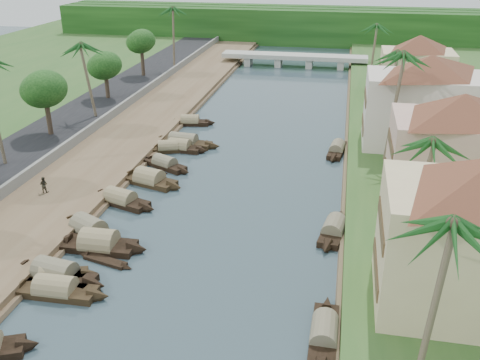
# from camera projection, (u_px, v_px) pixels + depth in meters

# --- Properties ---
(ground) EXTENTS (220.00, 220.00, 0.00)m
(ground) POSITION_uv_depth(u_px,v_px,m) (193.00, 270.00, 39.97)
(ground) COLOR #32444B
(ground) RESTS_ON ground
(left_bank) EXTENTS (10.00, 180.00, 0.80)m
(left_bank) POSITION_uv_depth(u_px,v_px,m) (105.00, 154.00, 60.54)
(left_bank) COLOR brown
(left_bank) RESTS_ON ground
(right_bank) EXTENTS (16.00, 180.00, 1.20)m
(right_bank) POSITION_uv_depth(u_px,v_px,m) (427.00, 177.00, 54.24)
(right_bank) COLOR #2C5221
(right_bank) RESTS_ON ground
(road) EXTENTS (8.00, 180.00, 1.40)m
(road) POSITION_uv_depth(u_px,v_px,m) (36.00, 147.00, 61.93)
(road) COLOR black
(road) RESTS_ON ground
(retaining_wall) EXTENTS (0.40, 180.00, 1.10)m
(retaining_wall) POSITION_uv_depth(u_px,v_px,m) (70.00, 144.00, 60.90)
(retaining_wall) COLOR slate
(retaining_wall) RESTS_ON left_bank
(treeline) EXTENTS (120.00, 14.00, 8.00)m
(treeline) POSITION_uv_depth(u_px,v_px,m) (307.00, 25.00, 127.80)
(treeline) COLOR black
(treeline) RESTS_ON ground
(bridge) EXTENTS (28.00, 4.00, 2.40)m
(bridge) POSITION_uv_depth(u_px,v_px,m) (294.00, 58.00, 103.68)
(bridge) COLOR #A5A59B
(bridge) RESTS_ON ground
(building_mid) EXTENTS (14.11, 14.11, 9.70)m
(building_mid) POSITION_uv_depth(u_px,v_px,m) (456.00, 147.00, 46.43)
(building_mid) COLOR #D0AB93
(building_mid) RESTS_ON right_bank
(building_far) EXTENTS (15.59, 15.59, 10.20)m
(building_far) POSITION_uv_depth(u_px,v_px,m) (426.00, 100.00, 59.03)
(building_far) COLOR beige
(building_far) RESTS_ON right_bank
(building_distant) EXTENTS (12.62, 12.62, 9.20)m
(building_distant) POSITION_uv_depth(u_px,v_px,m) (416.00, 67.00, 76.95)
(building_distant) COLOR beige
(building_distant) RESTS_ON right_bank
(sampan_2) EXTENTS (8.06, 1.95, 2.13)m
(sampan_2) POSITION_uv_depth(u_px,v_px,m) (56.00, 290.00, 37.03)
(sampan_2) COLOR black
(sampan_2) RESTS_ON ground
(sampan_3) EXTENTS (8.79, 3.11, 2.31)m
(sampan_3) POSITION_uv_depth(u_px,v_px,m) (56.00, 274.00, 38.79)
(sampan_3) COLOR black
(sampan_3) RESTS_ON ground
(sampan_4) EXTENTS (6.27, 3.22, 1.82)m
(sampan_4) POSITION_uv_depth(u_px,v_px,m) (56.00, 275.00, 38.68)
(sampan_4) COLOR black
(sampan_4) RESTS_ON ground
(sampan_5) EXTENTS (8.23, 2.41, 2.57)m
(sampan_5) POSITION_uv_depth(u_px,v_px,m) (99.00, 244.00, 42.56)
(sampan_5) COLOR black
(sampan_5) RESTS_ON ground
(sampan_6) EXTENTS (7.96, 5.25, 2.37)m
(sampan_6) POSITION_uv_depth(u_px,v_px,m) (89.00, 230.00, 44.73)
(sampan_6) COLOR black
(sampan_6) RESTS_ON ground
(sampan_7) EXTENTS (8.22, 4.06, 2.16)m
(sampan_7) POSITION_uv_depth(u_px,v_px,m) (121.00, 200.00, 49.90)
(sampan_7) COLOR black
(sampan_7) RESTS_ON ground
(sampan_8) EXTENTS (8.13, 4.11, 2.43)m
(sampan_8) POSITION_uv_depth(u_px,v_px,m) (150.00, 180.00, 54.02)
(sampan_8) COLOR black
(sampan_8) RESTS_ON ground
(sampan_9) EXTENTS (7.21, 4.58, 1.91)m
(sampan_9) POSITION_uv_depth(u_px,v_px,m) (165.00, 164.00, 57.87)
(sampan_9) COLOR black
(sampan_9) RESTS_ON ground
(sampan_10) EXTENTS (6.88, 3.47, 1.91)m
(sampan_10) POSITION_uv_depth(u_px,v_px,m) (168.00, 148.00, 62.28)
(sampan_10) COLOR black
(sampan_10) RESTS_ON ground
(sampan_11) EXTENTS (7.23, 2.11, 2.08)m
(sampan_11) POSITION_uv_depth(u_px,v_px,m) (179.00, 147.00, 62.55)
(sampan_11) COLOR black
(sampan_11) RESTS_ON ground
(sampan_12) EXTENTS (9.70, 2.70, 2.26)m
(sampan_12) POSITION_uv_depth(u_px,v_px,m) (183.00, 142.00, 64.18)
(sampan_12) COLOR black
(sampan_12) RESTS_ON ground
(sampan_13) EXTENTS (7.13, 2.51, 1.95)m
(sampan_13) POSITION_uv_depth(u_px,v_px,m) (190.00, 122.00, 71.33)
(sampan_13) COLOR black
(sampan_13) RESTS_ON ground
(sampan_14) EXTENTS (1.75, 8.00, 1.97)m
(sampan_14) POSITION_uv_depth(u_px,v_px,m) (324.00, 334.00, 32.90)
(sampan_14) COLOR black
(sampan_14) RESTS_ON ground
(sampan_15) EXTENTS (2.75, 7.78, 2.07)m
(sampan_15) POSITION_uv_depth(u_px,v_px,m) (334.00, 230.00, 44.76)
(sampan_15) COLOR black
(sampan_15) RESTS_ON ground
(sampan_16) EXTENTS (2.33, 7.73, 1.90)m
(sampan_16) POSITION_uv_depth(u_px,v_px,m) (337.00, 149.00, 61.91)
(sampan_16) COLOR black
(sampan_16) RESTS_ON ground
(canoe_1) EXTENTS (5.10, 2.06, 0.82)m
(canoe_1) POSITION_uv_depth(u_px,v_px,m) (105.00, 261.00, 40.92)
(canoe_1) COLOR black
(canoe_1) RESTS_ON ground
(canoe_2) EXTENTS (5.63, 1.44, 0.81)m
(canoe_2) POSITION_uv_depth(u_px,v_px,m) (144.00, 170.00, 57.05)
(canoe_2) COLOR black
(canoe_2) RESTS_ON ground
(palm_0) EXTENTS (3.20, 3.20, 11.36)m
(palm_0) POSITION_uv_depth(u_px,v_px,m) (445.00, 226.00, 24.13)
(palm_0) COLOR #6F604A
(palm_0) RESTS_ON ground
(palm_1) EXTENTS (3.20, 3.20, 9.75)m
(palm_1) POSITION_uv_depth(u_px,v_px,m) (424.00, 142.00, 38.55)
(palm_1) COLOR #6F604A
(palm_1) RESTS_ON ground
(palm_2) EXTENTS (3.20, 3.20, 12.75)m
(palm_2) POSITION_uv_depth(u_px,v_px,m) (398.00, 56.00, 52.59)
(palm_2) COLOR #6F604A
(palm_2) RESTS_ON ground
(palm_3) EXTENTS (3.20, 3.20, 10.30)m
(palm_3) POSITION_uv_depth(u_px,v_px,m) (396.00, 54.00, 66.08)
(palm_3) COLOR #6F604A
(palm_3) RESTS_ON ground
(palm_6) EXTENTS (3.20, 3.20, 10.86)m
(palm_6) POSITION_uv_depth(u_px,v_px,m) (86.00, 46.00, 66.63)
(palm_6) COLOR #6F604A
(palm_6) RESTS_ON ground
(palm_7) EXTENTS (3.20, 3.20, 10.91)m
(palm_7) POSITION_uv_depth(u_px,v_px,m) (375.00, 26.00, 83.04)
(palm_7) COLOR #6F604A
(palm_7) RESTS_ON ground
(palm_8) EXTENTS (3.20, 3.20, 12.02)m
(palm_8) POSITION_uv_depth(u_px,v_px,m) (172.00, 9.00, 92.77)
(palm_8) COLOR #6F604A
(palm_8) RESTS_ON ground
(tree_3) EXTENTS (4.99, 4.99, 7.51)m
(tree_3) POSITION_uv_depth(u_px,v_px,m) (44.00, 90.00, 61.73)
(tree_3) COLOR #4E3C2C
(tree_3) RESTS_ON ground
(tree_4) EXTENTS (4.54, 4.54, 6.58)m
(tree_4) POSITION_uv_depth(u_px,v_px,m) (105.00, 66.00, 76.75)
(tree_4) COLOR #4E3C2C
(tree_4) RESTS_ON ground
(tree_5) EXTENTS (4.43, 4.43, 7.54)m
(tree_5) POSITION_uv_depth(u_px,v_px,m) (141.00, 42.00, 89.45)
(tree_5) COLOR #4E3C2C
(tree_5) RESTS_ON ground
(tree_6) EXTENTS (4.76, 4.76, 7.37)m
(tree_6) POSITION_uv_depth(u_px,v_px,m) (473.00, 100.00, 58.65)
(tree_6) COLOR #4E3C2C
(tree_6) RESTS_ON ground
(person_far) EXTENTS (0.79, 0.63, 1.56)m
(person_far) POSITION_uv_depth(u_px,v_px,m) (44.00, 185.00, 50.20)
(person_far) COLOR #323023
(person_far) RESTS_ON left_bank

